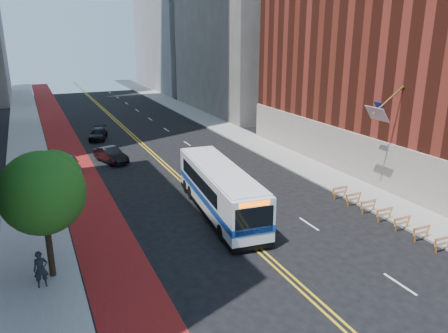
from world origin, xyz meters
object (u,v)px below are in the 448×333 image
car_a (70,163)px  car_b (111,155)px  transit_bus (220,189)px  car_c (98,134)px  pedestrian (41,269)px  street_tree (43,189)px

car_a → car_b: 3.97m
transit_bus → car_a: size_ratio=3.38×
car_c → car_b: bearing=-75.2°
car_c → pedestrian: (-7.69, -31.19, 0.47)m
street_tree → pedestrian: size_ratio=3.52×
street_tree → car_c: size_ratio=1.53×
transit_bus → car_c: 26.43m
car_a → car_c: (4.29, 10.99, 0.00)m
car_a → transit_bus: bearing=-62.0°
car_b → pedestrian: 22.17m
car_a → car_c: 11.80m
car_b → car_c: car_b is taller
pedestrian → car_a: bearing=78.6°
transit_bus → pedestrian: transit_bus is taller
car_b → car_c: size_ratio=1.02×
car_c → pedestrian: pedestrian is taller
car_a → car_b: car_b is taller
pedestrian → transit_bus: bearing=21.3°
street_tree → car_c: bearing=76.8°
transit_bus → car_c: size_ratio=2.87×
transit_bus → pedestrian: size_ratio=6.60×
car_a → pedestrian: bearing=-101.1°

